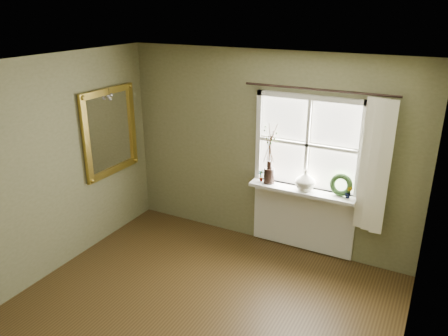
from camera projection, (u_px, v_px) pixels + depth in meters
ceiling at (161, 74)px, 3.39m from camera, size 4.50×4.50×0.00m
wall_back at (268, 150)px, 5.75m from camera, size 4.00×0.10×2.60m
wall_left at (12, 182)px, 4.74m from camera, size 0.10×4.50×2.60m
wall_right at (419, 289)px, 2.96m from camera, size 0.10×4.50×2.60m
window_frame at (307, 145)px, 5.39m from camera, size 1.36×0.06×1.24m
window_sill at (302, 191)px, 5.51m from camera, size 1.36×0.26×0.04m
window_apron at (302, 218)px, 5.76m from camera, size 1.36×0.04×0.88m
dark_jug at (269, 176)px, 5.66m from camera, size 0.14×0.14×0.20m
cream_vase at (305, 180)px, 5.44m from camera, size 0.25×0.25×0.26m
wreath at (341, 187)px, 5.29m from camera, size 0.29×0.15×0.29m
potted_plant_left at (261, 176)px, 5.72m from camera, size 0.10×0.08×0.16m
potted_plant_right at (349, 192)px, 5.22m from camera, size 0.09×0.08×0.16m
curtain at (375, 167)px, 4.99m from camera, size 0.36×0.12×1.59m
curtain_rod at (318, 90)px, 5.05m from camera, size 1.84×0.03×0.03m
gilt_mirror at (110, 131)px, 5.87m from camera, size 0.10×0.99×1.18m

